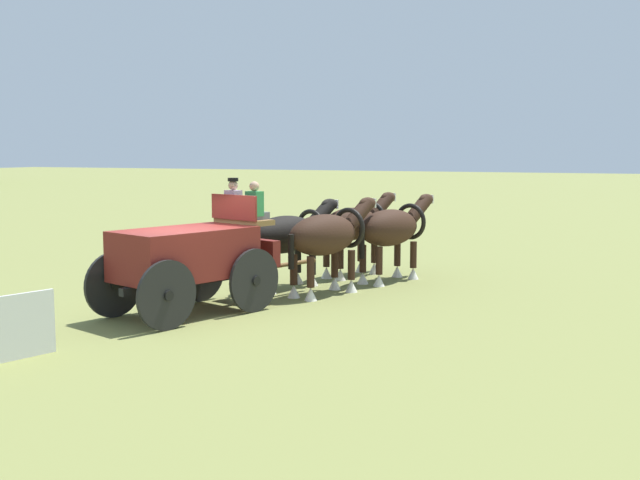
# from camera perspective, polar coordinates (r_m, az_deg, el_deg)

# --- Properties ---
(ground_plane) EXTENTS (220.00, 220.00, 0.00)m
(ground_plane) POSITION_cam_1_polar(r_m,az_deg,el_deg) (16.84, -9.76, -5.38)
(ground_plane) COLOR olive
(show_wagon) EXTENTS (5.89, 2.92, 2.84)m
(show_wagon) POSITION_cam_1_polar(r_m,az_deg,el_deg) (16.73, -9.41, -1.05)
(show_wagon) COLOR maroon
(show_wagon) RESTS_ON ground
(draft_horse_rear_near) EXTENTS (3.12, 1.56, 2.18)m
(draft_horse_rear_near) POSITION_cam_1_polar(r_m,az_deg,el_deg) (19.61, -2.33, 0.31)
(draft_horse_rear_near) COLOR black
(draft_horse_rear_near) RESTS_ON ground
(draft_horse_rear_off) EXTENTS (3.08, 1.59, 2.28)m
(draft_horse_rear_off) POSITION_cam_1_polar(r_m,az_deg,el_deg) (18.72, 0.50, 0.26)
(draft_horse_rear_off) COLOR #331E14
(draft_horse_rear_off) RESTS_ON ground
(draft_horse_lead_near) EXTENTS (3.05, 1.51, 2.26)m
(draft_horse_lead_near) POSITION_cam_1_polar(r_m,az_deg,el_deg) (21.54, 2.51, 1.03)
(draft_horse_lead_near) COLOR #331E14
(draft_horse_lead_near) RESTS_ON ground
(draft_horse_lead_off) EXTENTS (3.12, 1.59, 2.25)m
(draft_horse_lead_off) POSITION_cam_1_polar(r_m,az_deg,el_deg) (20.73, 5.27, 0.79)
(draft_horse_lead_off) COLOR #331E14
(draft_horse_lead_off) RESTS_ON ground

